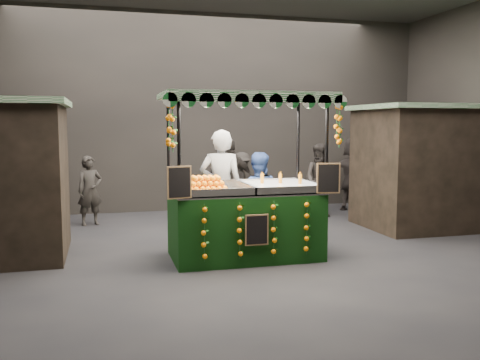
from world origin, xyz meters
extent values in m
plane|color=black|center=(0.00, 0.00, 0.00)|extent=(12.00, 12.00, 0.00)
cube|color=black|center=(0.00, 5.00, 2.50)|extent=(12.00, 0.10, 5.00)
cube|color=black|center=(0.00, -5.00, 2.50)|extent=(12.00, 0.10, 5.00)
cube|color=black|center=(4.40, 1.50, 1.25)|extent=(2.80, 2.00, 2.50)
cube|color=#104D1A|center=(4.40, 1.50, 2.55)|extent=(3.00, 2.20, 0.10)
cube|color=black|center=(-0.14, -0.02, 0.54)|extent=(2.38, 1.30, 1.08)
cube|color=silver|center=(-0.14, -0.02, 1.11)|extent=(2.38, 1.30, 0.04)
cylinder|color=black|center=(-1.30, -0.64, 1.30)|extent=(0.05, 0.05, 2.60)
cylinder|color=black|center=(1.02, -0.64, 1.30)|extent=(0.05, 0.05, 2.60)
cylinder|color=black|center=(-1.30, 0.59, 1.30)|extent=(0.05, 0.05, 2.60)
cylinder|color=black|center=(1.02, 0.59, 1.30)|extent=(0.05, 0.05, 2.60)
cube|color=#104D1A|center=(-0.14, -0.02, 2.64)|extent=(2.66, 1.57, 0.09)
cube|color=silver|center=(0.51, -0.02, 1.17)|extent=(1.06, 1.17, 0.09)
cube|color=black|center=(-1.31, -0.71, 1.35)|extent=(0.37, 0.10, 0.48)
cube|color=black|center=(1.03, -0.71, 1.35)|extent=(0.37, 0.10, 0.48)
cube|color=black|center=(-0.14, -0.72, 0.60)|extent=(0.37, 0.03, 0.48)
imported|color=slate|center=(-0.34, 0.87, 1.05)|extent=(0.87, 0.69, 2.10)
imported|color=navy|center=(0.38, 0.98, 0.84)|extent=(0.98, 0.87, 1.68)
imported|color=#292521|center=(-2.67, 3.52, 0.76)|extent=(0.64, 0.53, 1.51)
imported|color=#2B2623|center=(2.65, 3.25, 0.87)|extent=(1.07, 1.05, 1.74)
imported|color=#282320|center=(0.48, 3.49, 0.93)|extent=(1.15, 0.64, 1.86)
imported|color=#2A2622|center=(0.98, 4.39, 0.75)|extent=(1.09, 1.07, 1.50)
imported|color=#2A2422|center=(3.81, 3.86, 0.94)|extent=(1.69, 1.57, 1.89)
camera|label=1|loc=(-2.38, -8.17, 2.19)|focal=38.96mm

